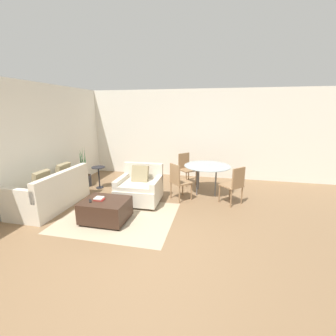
% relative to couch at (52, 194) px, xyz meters
% --- Properties ---
extents(ground_plane, '(20.00, 20.00, 0.00)m').
position_rel_couch_xyz_m(ground_plane, '(2.41, -0.87, -0.31)').
color(ground_plane, brown).
extents(wall_back, '(12.00, 0.06, 2.75)m').
position_rel_couch_xyz_m(wall_back, '(2.41, 3.11, 1.07)').
color(wall_back, white).
rests_on(wall_back, ground_plane).
extents(wall_left, '(0.06, 12.00, 2.75)m').
position_rel_couch_xyz_m(wall_left, '(-0.56, 0.63, 1.07)').
color(wall_left, white).
rests_on(wall_left, ground_plane).
extents(area_rug, '(2.25, 1.84, 0.01)m').
position_rel_couch_xyz_m(area_rug, '(1.67, -0.17, -0.31)').
color(area_rug, tan).
rests_on(area_rug, ground_plane).
extents(couch, '(0.88, 1.72, 0.93)m').
position_rel_couch_xyz_m(couch, '(0.00, 0.00, 0.00)').
color(couch, beige).
rests_on(couch, ground_plane).
extents(armchair, '(0.98, 0.91, 0.88)m').
position_rel_couch_xyz_m(armchair, '(1.84, 0.68, 0.04)').
color(armchair, beige).
rests_on(armchair, ground_plane).
extents(ottoman, '(0.86, 0.70, 0.44)m').
position_rel_couch_xyz_m(ottoman, '(1.50, -0.36, -0.07)').
color(ottoman, '#382319').
rests_on(ottoman, ground_plane).
extents(book_stack, '(0.20, 0.16, 0.05)m').
position_rel_couch_xyz_m(book_stack, '(1.38, -0.37, 0.15)').
color(book_stack, '#B72D28').
rests_on(book_stack, ottoman).
extents(tv_remote_primary, '(0.12, 0.15, 0.01)m').
position_rel_couch_xyz_m(tv_remote_primary, '(1.24, -0.47, 0.13)').
color(tv_remote_primary, black).
rests_on(tv_remote_primary, ottoman).
extents(potted_plant, '(0.38, 0.38, 1.16)m').
position_rel_couch_xyz_m(potted_plant, '(-0.10, 1.44, -0.05)').
color(potted_plant, '#333338').
rests_on(potted_plant, ground_plane).
extents(side_table, '(0.37, 0.37, 0.61)m').
position_rel_couch_xyz_m(side_table, '(0.40, 1.38, 0.11)').
color(side_table, black).
rests_on(side_table, ground_plane).
extents(dining_table, '(1.19, 1.19, 0.74)m').
position_rel_couch_xyz_m(dining_table, '(3.35, 1.65, 0.35)').
color(dining_table, '#99A8AD').
rests_on(dining_table, ground_plane).
extents(dining_chair_near_left, '(0.59, 0.59, 0.90)m').
position_rel_couch_xyz_m(dining_chair_near_left, '(2.70, 1.00, 0.21)').
color(dining_chair_near_left, '#93704C').
rests_on(dining_chair_near_left, ground_plane).
extents(dining_chair_near_right, '(0.59, 0.59, 0.90)m').
position_rel_couch_xyz_m(dining_chair_near_right, '(4.00, 1.00, 0.21)').
color(dining_chair_near_right, '#93704C').
rests_on(dining_chair_near_right, ground_plane).
extents(dining_chair_far_left, '(0.59, 0.59, 0.90)m').
position_rel_couch_xyz_m(dining_chair_far_left, '(2.70, 2.29, 0.21)').
color(dining_chair_far_left, '#93704C').
rests_on(dining_chair_far_left, ground_plane).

